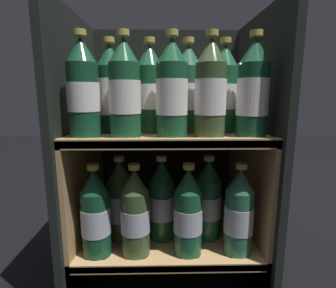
{
  "coord_description": "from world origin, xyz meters",
  "views": [
    {
      "loc": [
        -0.02,
        -0.59,
        0.58
      ],
      "look_at": [
        0.0,
        0.14,
        0.44
      ],
      "focal_mm": 28.0,
      "sensor_mm": 36.0,
      "label": 1
    }
  ],
  "objects_px": {
    "bottle_upper_front_2": "(172,91)",
    "bottle_lower_back_0": "(121,202)",
    "bottle_lower_back_1": "(162,201)",
    "bottle_lower_front_0": "(96,215)",
    "bottle_upper_back_1": "(150,91)",
    "bottle_upper_back_3": "(224,91)",
    "bottle_upper_front_0": "(83,91)",
    "bottle_lower_front_3": "(239,214)",
    "bottle_upper_front_4": "(253,91)",
    "bottle_upper_back_0": "(111,91)",
    "bottle_lower_front_2": "(188,214)",
    "bottle_lower_front_1": "(135,215)",
    "bottle_upper_front_3": "(210,91)",
    "bottle_upper_back_2": "(188,91)",
    "bottle_lower_back_2": "(208,201)",
    "bottle_upper_front_1": "(125,91)"
  },
  "relations": [
    {
      "from": "bottle_upper_front_3",
      "to": "bottle_lower_back_2",
      "type": "distance_m",
      "value": 0.34
    },
    {
      "from": "bottle_lower_back_0",
      "to": "bottle_upper_back_3",
      "type": "bearing_deg",
      "value": 0.0
    },
    {
      "from": "bottle_upper_front_3",
      "to": "bottle_lower_front_2",
      "type": "xyz_separation_m",
      "value": [
        -0.05,
        0.0,
        -0.32
      ]
    },
    {
      "from": "bottle_upper_back_2",
      "to": "bottle_lower_front_1",
      "type": "xyz_separation_m",
      "value": [
        -0.14,
        -0.09,
        -0.32
      ]
    },
    {
      "from": "bottle_upper_front_1",
      "to": "bottle_lower_back_2",
      "type": "bearing_deg",
      "value": 20.59
    },
    {
      "from": "bottle_upper_front_2",
      "to": "bottle_lower_front_3",
      "type": "height_order",
      "value": "bottle_upper_front_2"
    },
    {
      "from": "bottle_lower_front_1",
      "to": "bottle_lower_back_2",
      "type": "height_order",
      "value": "same"
    },
    {
      "from": "bottle_upper_front_4",
      "to": "bottle_lower_front_2",
      "type": "xyz_separation_m",
      "value": [
        -0.16,
        -0.0,
        -0.32
      ]
    },
    {
      "from": "bottle_lower_front_0",
      "to": "bottle_lower_back_1",
      "type": "relative_size",
      "value": 1.0
    },
    {
      "from": "bottle_upper_front_3",
      "to": "bottle_lower_back_0",
      "type": "xyz_separation_m",
      "value": [
        -0.24,
        0.09,
        -0.32
      ]
    },
    {
      "from": "bottle_upper_back_3",
      "to": "bottle_lower_front_3",
      "type": "xyz_separation_m",
      "value": [
        0.03,
        -0.09,
        -0.33
      ]
    },
    {
      "from": "bottle_upper_front_4",
      "to": "bottle_upper_back_0",
      "type": "relative_size",
      "value": 1.0
    },
    {
      "from": "bottle_upper_front_4",
      "to": "bottle_lower_front_1",
      "type": "distance_m",
      "value": 0.44
    },
    {
      "from": "bottle_upper_front_0",
      "to": "bottle_lower_front_0",
      "type": "height_order",
      "value": "bottle_upper_front_0"
    },
    {
      "from": "bottle_upper_front_2",
      "to": "bottle_upper_back_1",
      "type": "distance_m",
      "value": 0.1
    },
    {
      "from": "bottle_upper_front_4",
      "to": "bottle_upper_back_0",
      "type": "height_order",
      "value": "same"
    },
    {
      "from": "bottle_upper_front_0",
      "to": "bottle_upper_back_2",
      "type": "xyz_separation_m",
      "value": [
        0.26,
        0.09,
        -0.0
      ]
    },
    {
      "from": "bottle_lower_front_3",
      "to": "bottle_upper_front_2",
      "type": "bearing_deg",
      "value": -180.0
    },
    {
      "from": "bottle_upper_back_1",
      "to": "bottle_lower_back_0",
      "type": "distance_m",
      "value": 0.34
    },
    {
      "from": "bottle_lower_front_1",
      "to": "bottle_lower_back_0",
      "type": "xyz_separation_m",
      "value": [
        -0.05,
        0.09,
        -0.0
      ]
    },
    {
      "from": "bottle_upper_back_1",
      "to": "bottle_upper_back_3",
      "type": "bearing_deg",
      "value": 0.0
    },
    {
      "from": "bottle_upper_front_0",
      "to": "bottle_lower_front_3",
      "type": "distance_m",
      "value": 0.51
    },
    {
      "from": "bottle_upper_front_0",
      "to": "bottle_upper_back_3",
      "type": "distance_m",
      "value": 0.37
    },
    {
      "from": "bottle_lower_back_0",
      "to": "bottle_upper_front_2",
      "type": "bearing_deg",
      "value": -29.78
    },
    {
      "from": "bottle_upper_back_2",
      "to": "bottle_lower_front_0",
      "type": "relative_size",
      "value": 1.0
    },
    {
      "from": "bottle_lower_front_0",
      "to": "bottle_lower_front_1",
      "type": "bearing_deg",
      "value": 0.0
    },
    {
      "from": "bottle_upper_front_1",
      "to": "bottle_upper_back_2",
      "type": "distance_m",
      "value": 0.18
    },
    {
      "from": "bottle_upper_back_0",
      "to": "bottle_lower_back_0",
      "type": "xyz_separation_m",
      "value": [
        0.02,
        0.0,
        -0.32
      ]
    },
    {
      "from": "bottle_upper_front_2",
      "to": "bottle_lower_front_1",
      "type": "bearing_deg",
      "value": 180.0
    },
    {
      "from": "bottle_upper_back_1",
      "to": "bottle_lower_front_2",
      "type": "relative_size",
      "value": 1.0
    },
    {
      "from": "bottle_upper_front_2",
      "to": "bottle_lower_front_2",
      "type": "height_order",
      "value": "bottle_upper_front_2"
    },
    {
      "from": "bottle_upper_back_1",
      "to": "bottle_lower_back_1",
      "type": "height_order",
      "value": "bottle_upper_back_1"
    },
    {
      "from": "bottle_upper_back_1",
      "to": "bottle_lower_front_3",
      "type": "distance_m",
      "value": 0.41
    },
    {
      "from": "bottle_upper_front_4",
      "to": "bottle_lower_front_1",
      "type": "xyz_separation_m",
      "value": [
        -0.3,
        0.0,
        -0.32
      ]
    },
    {
      "from": "bottle_upper_front_4",
      "to": "bottle_lower_front_0",
      "type": "bearing_deg",
      "value": -180.0
    },
    {
      "from": "bottle_upper_front_1",
      "to": "bottle_lower_back_0",
      "type": "xyz_separation_m",
      "value": [
        -0.03,
        0.09,
        -0.32
      ]
    },
    {
      "from": "bottle_upper_back_3",
      "to": "bottle_lower_front_3",
      "type": "relative_size",
      "value": 1.0
    },
    {
      "from": "bottle_upper_front_2",
      "to": "bottle_lower_front_0",
      "type": "bearing_deg",
      "value": 180.0
    },
    {
      "from": "bottle_lower_back_0",
      "to": "bottle_lower_back_1",
      "type": "bearing_deg",
      "value": -0.0
    },
    {
      "from": "bottle_lower_front_1",
      "to": "bottle_lower_front_2",
      "type": "height_order",
      "value": "same"
    },
    {
      "from": "bottle_upper_front_2",
      "to": "bottle_lower_back_0",
      "type": "distance_m",
      "value": 0.37
    },
    {
      "from": "bottle_lower_back_1",
      "to": "bottle_upper_front_4",
      "type": "bearing_deg",
      "value": -20.76
    },
    {
      "from": "bottle_upper_front_3",
      "to": "bottle_upper_front_4",
      "type": "distance_m",
      "value": 0.1
    },
    {
      "from": "bottle_lower_front_3",
      "to": "bottle_lower_back_0",
      "type": "height_order",
      "value": "same"
    },
    {
      "from": "bottle_lower_front_0",
      "to": "bottle_lower_front_1",
      "type": "distance_m",
      "value": 0.11
    },
    {
      "from": "bottle_upper_back_3",
      "to": "bottle_lower_back_0",
      "type": "bearing_deg",
      "value": -180.0
    },
    {
      "from": "bottle_lower_back_1",
      "to": "bottle_lower_front_0",
      "type": "bearing_deg",
      "value": -154.06
    },
    {
      "from": "bottle_upper_back_2",
      "to": "bottle_lower_front_3",
      "type": "xyz_separation_m",
      "value": [
        0.13,
        -0.09,
        -0.33
      ]
    },
    {
      "from": "bottle_upper_front_4",
      "to": "bottle_upper_back_3",
      "type": "distance_m",
      "value": 0.1
    },
    {
      "from": "bottle_upper_front_2",
      "to": "bottle_lower_front_1",
      "type": "relative_size",
      "value": 1.0
    }
  ]
}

